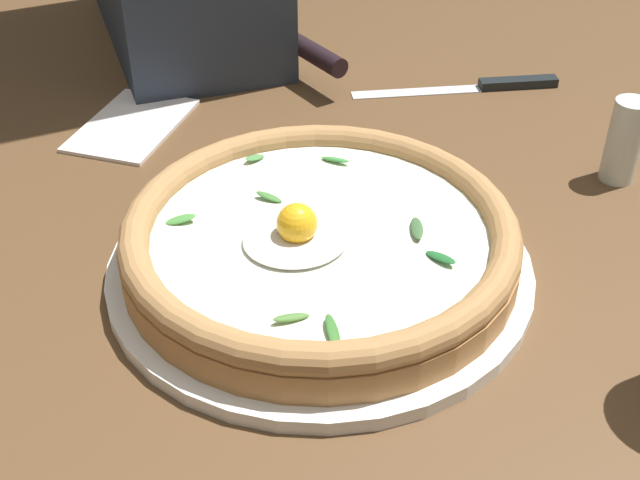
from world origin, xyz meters
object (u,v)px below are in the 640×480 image
object	(u,v)px
pizza	(320,238)
pepper_shaker	(624,141)
pizza_cutter	(303,47)
folded_napkin	(132,123)
table_knife	(486,86)

from	to	relation	value
pizza	pepper_shaker	size ratio (longest dim) A/B	3.85
pizza	pepper_shaker	world-z (taller)	pepper_shaker
pizza_cutter	folded_napkin	size ratio (longest dim) A/B	1.09
pepper_shaker	folded_napkin	bearing A→B (deg)	154.75
pizza	table_knife	size ratio (longest dim) A/B	1.32
pizza_cutter	pepper_shaker	size ratio (longest dim) A/B	1.92
pizza	folded_napkin	xyz separation A→B (m)	(-0.13, 0.28, -0.03)
pizza_cutter	table_knife	size ratio (longest dim) A/B	0.66
pizza_cutter	folded_napkin	world-z (taller)	pizza_cutter
pizza	pizza_cutter	xyz separation A→B (m)	(0.06, 0.35, 0.01)
pizza	pizza_cutter	bearing A→B (deg)	79.85
pizza_cutter	folded_napkin	bearing A→B (deg)	-160.30
pizza	folded_napkin	world-z (taller)	pizza
pizza	table_knife	world-z (taller)	pizza
pizza	pizza_cutter	distance (m)	0.36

